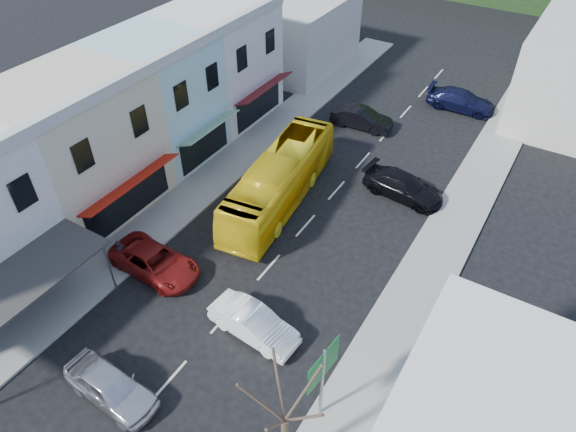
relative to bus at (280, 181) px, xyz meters
The scene contains 16 objects.
ground 9.69m from the bus, 74.57° to the right, with size 120.00×120.00×0.00m, color black.
sidewalk_left 5.23m from the bus, behind, with size 3.00×52.00×0.15m, color gray.
sidewalk_right 10.18m from the bus, ahead, with size 3.00×52.00×0.15m, color gray.
shopfront_row 11.08m from the bus, 157.01° to the right, with size 8.25×30.00×8.00m.
distant_block_left 20.19m from the bus, 118.00° to the left, with size 8.00×10.00×6.00m, color #B7B2A8.
bus is the anchor object (origin of this frame).
car_silver 15.12m from the bus, 86.09° to the right, with size 1.80×4.40×1.40m, color silver.
car_white 10.22m from the bus, 64.92° to the right, with size 1.80×4.40×1.40m, color white.
car_red 8.97m from the bus, 105.96° to the right, with size 1.90×4.60×1.40m, color maroon.
car_black_near 7.78m from the bus, 35.03° to the left, with size 1.84×4.50×1.40m, color black.
car_black_far 10.82m from the bus, 87.32° to the left, with size 1.80×4.40×1.40m, color black.
car_navy_far 18.45m from the bus, 70.89° to the left, with size 1.84×4.50×1.40m, color black.
pedestrian_left 10.10m from the bus, 115.10° to the right, with size 0.60×0.40×1.70m, color black.
direction_sign 14.34m from the bus, 51.34° to the right, with size 0.43×2.01×4.44m, color #0A501F, non-canonical shape.
street_tree 16.49m from the bus, 57.30° to the right, with size 2.88×2.88×7.03m, color #382A20, non-canonical shape.
traffic_signal 21.14m from the bus, 64.35° to the left, with size 0.48×0.93×4.62m, color black, non-canonical shape.
Camera 1 is at (10.95, -11.96, 20.16)m, focal length 32.00 mm.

